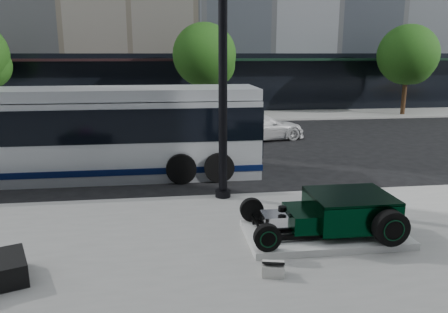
{
  "coord_description": "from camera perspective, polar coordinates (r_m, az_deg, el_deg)",
  "views": [
    {
      "loc": [
        -1.41,
        -13.69,
        4.03
      ],
      "look_at": [
        0.18,
        -1.9,
        1.2
      ],
      "focal_mm": 35.0,
      "sensor_mm": 36.0,
      "label": 1
    }
  ],
  "objects": [
    {
      "name": "ground",
      "position": [
        14.34,
        -1.71,
        -2.94
      ],
      "size": [
        120.0,
        120.0,
        0.0
      ],
      "primitive_type": "plane",
      "color": "black",
      "rests_on": "ground"
    },
    {
      "name": "sidewalk_far",
      "position": [
        28.01,
        -4.72,
        5.18
      ],
      "size": [
        70.0,
        4.0,
        0.12
      ],
      "primitive_type": "cube",
      "color": "gray",
      "rests_on": "ground"
    },
    {
      "name": "street_trees",
      "position": [
        26.89,
        -2.26,
        12.81
      ],
      "size": [
        29.8,
        3.8,
        5.7
      ],
      "color": "black",
      "rests_on": "sidewalk_far"
    },
    {
      "name": "display_plinth",
      "position": [
        9.87,
        12.92,
        -9.84
      ],
      "size": [
        3.4,
        1.8,
        0.15
      ],
      "primitive_type": "cube",
      "color": "silver",
      "rests_on": "sidewalk_near"
    },
    {
      "name": "hot_rod",
      "position": [
        9.8,
        14.91,
        -6.95
      ],
      "size": [
        3.22,
        2.0,
        0.81
      ],
      "color": "black",
      "rests_on": "display_plinth"
    },
    {
      "name": "info_plaque",
      "position": [
        8.16,
        6.43,
        -14.33
      ],
      "size": [
        0.46,
        0.39,
        0.31
      ],
      "color": "silver",
      "rests_on": "sidewalk_near"
    },
    {
      "name": "lamppost",
      "position": [
        11.59,
        -0.15,
        11.92
      ],
      "size": [
        0.43,
        0.43,
        7.82
      ],
      "color": "black",
      "rests_on": "sidewalk_near"
    },
    {
      "name": "transit_bus",
      "position": [
        15.13,
        -18.82,
        2.98
      ],
      "size": [
        12.12,
        2.88,
        2.92
      ],
      "color": "silver",
      "rests_on": "ground"
    },
    {
      "name": "white_sedan",
      "position": [
        20.76,
        4.76,
        3.88
      ],
      "size": [
        4.57,
        2.65,
        1.24
      ],
      "primitive_type": "imported",
      "rotation": [
        0.0,
        0.0,
        1.79
      ],
      "color": "silver",
      "rests_on": "ground"
    }
  ]
}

